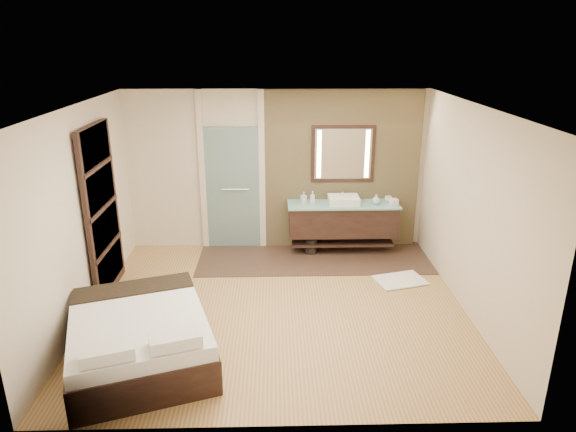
{
  "coord_description": "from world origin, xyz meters",
  "views": [
    {
      "loc": [
        -0.03,
        -6.18,
        3.49
      ],
      "look_at": [
        0.15,
        0.6,
        1.11
      ],
      "focal_mm": 32.0,
      "sensor_mm": 36.0,
      "label": 1
    }
  ],
  "objects_px": {
    "bed": "(139,338)",
    "waste_bin": "(311,246)",
    "mirror_unit": "(343,154)",
    "vanity": "(343,219)"
  },
  "relations": [
    {
      "from": "vanity",
      "to": "bed",
      "type": "bearing_deg",
      "value": -130.97
    },
    {
      "from": "mirror_unit",
      "to": "waste_bin",
      "type": "height_order",
      "value": "mirror_unit"
    },
    {
      "from": "mirror_unit",
      "to": "bed",
      "type": "relative_size",
      "value": 0.48
    },
    {
      "from": "waste_bin",
      "to": "bed",
      "type": "bearing_deg",
      "value": -125.42
    },
    {
      "from": "mirror_unit",
      "to": "bed",
      "type": "height_order",
      "value": "mirror_unit"
    },
    {
      "from": "vanity",
      "to": "mirror_unit",
      "type": "relative_size",
      "value": 1.75
    },
    {
      "from": "vanity",
      "to": "bed",
      "type": "xyz_separation_m",
      "value": [
        -2.67,
        -3.07,
        -0.29
      ]
    },
    {
      "from": "mirror_unit",
      "to": "bed",
      "type": "distance_m",
      "value": 4.47
    },
    {
      "from": "vanity",
      "to": "waste_bin",
      "type": "bearing_deg",
      "value": -172.71
    },
    {
      "from": "bed",
      "to": "waste_bin",
      "type": "height_order",
      "value": "bed"
    }
  ]
}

